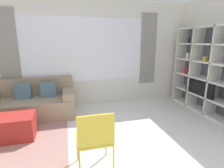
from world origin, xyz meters
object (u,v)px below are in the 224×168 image
shelving_unit (216,73)px  couch_main (33,103)px  folding_chair (95,137)px  ottoman (14,127)px

shelving_unit → couch_main: (-4.00, 0.97, -0.69)m
shelving_unit → couch_main: size_ratio=1.36×
couch_main → folding_chair: (1.08, -2.14, 0.22)m
couch_main → ottoman: 0.97m
shelving_unit → couch_main: shelving_unit is taller
shelving_unit → folding_chair: (-2.92, -1.17, -0.47)m
folding_chair → couch_main: bearing=-63.2°
ottoman → folding_chair: folding_chair is taller
shelving_unit → couch_main: 4.17m
shelving_unit → ottoman: size_ratio=3.58×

